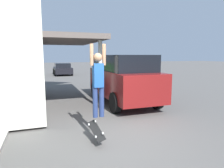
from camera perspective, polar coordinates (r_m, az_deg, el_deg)
The scene contains 6 objects.
ground_plane at distance 5.57m, azimuth 0.37°, elevation -14.86°, with size 120.00×120.00×0.00m, color #54514F.
sidewalk at distance 11.18m, azimuth -28.72°, elevation -3.83°, with size 1.80×80.00×0.10m.
suv_parked at distance 9.18m, azimuth 2.98°, elevation 1.93°, with size 2.08×4.73×2.20m.
car_down_street at distance 23.36m, azimuth -13.97°, elevation 4.19°, with size 1.97×4.00×1.33m.
skateboarder at distance 5.07m, azimuth -3.98°, elevation 1.10°, with size 0.41×0.22×1.87m.
skateboard at distance 5.12m, azimuth -4.57°, elevation -13.04°, with size 0.29×0.78×0.35m.
Camera 1 is at (-1.74, -4.82, 2.18)m, focal length 32.00 mm.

